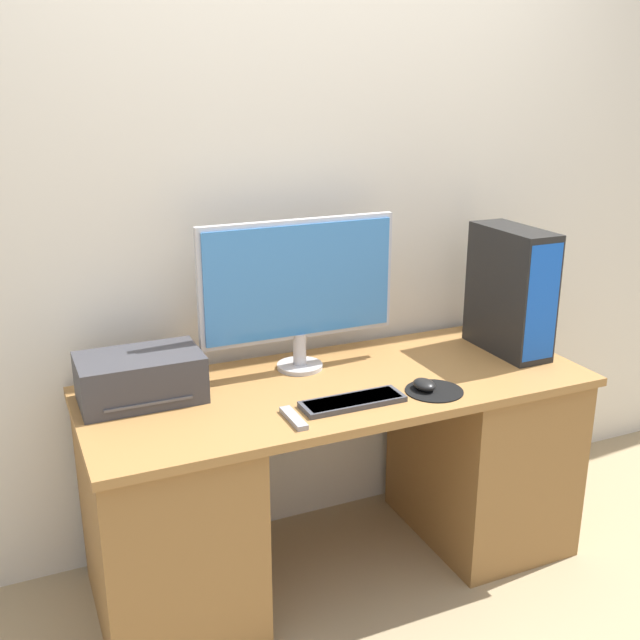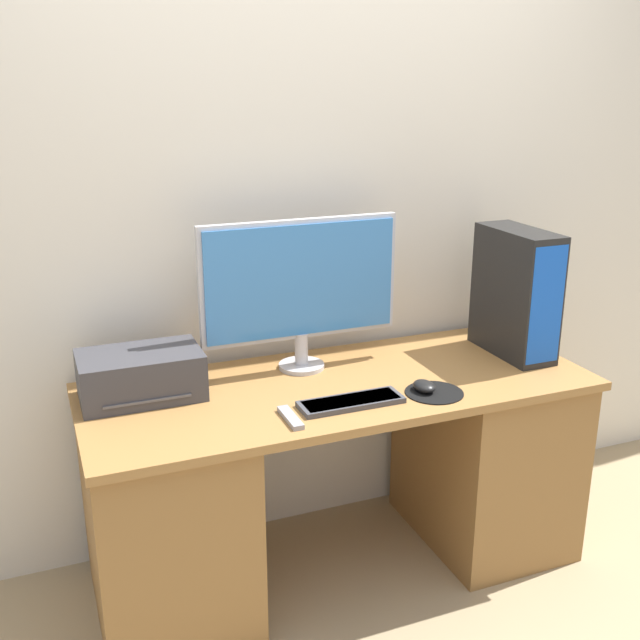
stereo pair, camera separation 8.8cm
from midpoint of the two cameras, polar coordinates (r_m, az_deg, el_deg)
name	(u,v)px [view 1 (the left image)]	position (r m, az deg, el deg)	size (l,w,h in m)	color
ground_plane	(382,623)	(2.74, 3.72, -22.07)	(12.00, 12.00, 0.00)	#9E8966
wall_back	(294,194)	(2.81, -2.91, 9.58)	(6.40, 0.05, 2.70)	silver
desk	(339,474)	(2.77, 0.49, -11.69)	(1.77, 0.70, 0.75)	olive
monitor	(299,284)	(2.64, -2.59, 2.73)	(0.73, 0.17, 0.55)	#B7B7BC
keyboard	(353,401)	(2.44, 1.47, -6.22)	(0.35, 0.11, 0.02)	#3D3D42
mousepad	(434,391)	(2.56, 7.71, -5.38)	(0.20, 0.20, 0.00)	black
mouse	(424,385)	(2.56, 6.96, -4.91)	(0.07, 0.09, 0.04)	black
computer_tower	(511,291)	(2.92, 13.51, 2.18)	(0.15, 0.37, 0.48)	black
printer	(140,378)	(2.53, -14.51, -4.29)	(0.40, 0.25, 0.16)	#38383D
remote_control	(294,418)	(2.34, -3.12, -7.49)	(0.04, 0.16, 0.02)	gray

